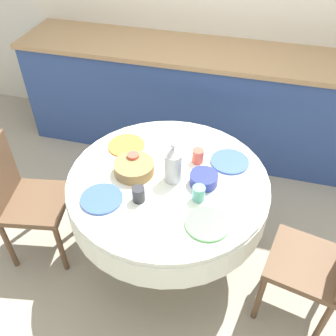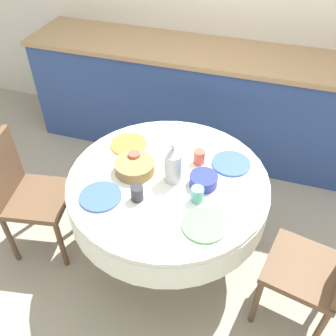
# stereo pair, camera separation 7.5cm
# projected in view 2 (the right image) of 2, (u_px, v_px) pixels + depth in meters

# --- Properties ---
(ground_plane) EXTENTS (12.00, 12.00, 0.00)m
(ground_plane) POSITION_uv_depth(u_px,v_px,m) (168.00, 253.00, 2.67)
(ground_plane) COLOR #9E937F
(kitchen_counter) EXTENTS (3.24, 0.64, 0.95)m
(kitchen_counter) POSITION_uv_depth(u_px,v_px,m) (214.00, 102.00, 3.29)
(kitchen_counter) COLOR #2D4784
(kitchen_counter) RESTS_ON ground_plane
(dining_table) EXTENTS (1.19, 1.19, 0.73)m
(dining_table) POSITION_uv_depth(u_px,v_px,m) (168.00, 194.00, 2.27)
(dining_table) COLOR tan
(dining_table) RESTS_ON ground_plane
(chair_left) EXTENTS (0.47, 0.47, 0.89)m
(chair_left) POSITION_uv_depth(u_px,v_px,m) (321.00, 269.00, 1.99)
(chair_left) COLOR brown
(chair_left) RESTS_ON ground_plane
(chair_right) EXTENTS (0.47, 0.47, 0.89)m
(chair_right) POSITION_uv_depth(u_px,v_px,m) (25.00, 191.00, 2.42)
(chair_right) COLOR brown
(chair_right) RESTS_ON ground_plane
(plate_near_left) EXTENTS (0.23, 0.23, 0.01)m
(plate_near_left) POSITION_uv_depth(u_px,v_px,m) (101.00, 196.00, 2.06)
(plate_near_left) COLOR #3856AD
(plate_near_left) RESTS_ON dining_table
(cup_near_left) EXTENTS (0.07, 0.07, 0.09)m
(cup_near_left) POSITION_uv_depth(u_px,v_px,m) (137.00, 193.00, 2.03)
(cup_near_left) COLOR #28282D
(cup_near_left) RESTS_ON dining_table
(plate_near_right) EXTENTS (0.23, 0.23, 0.01)m
(plate_near_right) POSITION_uv_depth(u_px,v_px,m) (204.00, 225.00, 1.91)
(plate_near_right) COLOR #5BA85B
(plate_near_right) RESTS_ON dining_table
(cup_near_right) EXTENTS (0.07, 0.07, 0.09)m
(cup_near_right) POSITION_uv_depth(u_px,v_px,m) (197.00, 194.00, 2.02)
(cup_near_right) COLOR #5BA39E
(cup_near_right) RESTS_ON dining_table
(plate_far_left) EXTENTS (0.23, 0.23, 0.01)m
(plate_far_left) POSITION_uv_depth(u_px,v_px,m) (129.00, 144.00, 2.41)
(plate_far_left) COLOR orange
(plate_far_left) RESTS_ON dining_table
(cup_far_left) EXTENTS (0.07, 0.07, 0.09)m
(cup_far_left) POSITION_uv_depth(u_px,v_px,m) (134.00, 159.00, 2.24)
(cup_far_left) COLOR #CC4C3D
(cup_far_left) RESTS_ON dining_table
(plate_far_right) EXTENTS (0.23, 0.23, 0.01)m
(plate_far_right) POSITION_uv_depth(u_px,v_px,m) (231.00, 163.00, 2.27)
(plate_far_right) COLOR #3856AD
(plate_far_right) RESTS_ON dining_table
(cup_far_right) EXTENTS (0.07, 0.07, 0.09)m
(cup_far_right) POSITION_uv_depth(u_px,v_px,m) (199.00, 157.00, 2.26)
(cup_far_right) COLOR #CC4C3D
(cup_far_right) RESTS_ON dining_table
(coffee_carafe) EXTENTS (0.10, 0.10, 0.26)m
(coffee_carafe) POSITION_uv_depth(u_px,v_px,m) (173.00, 164.00, 2.10)
(coffee_carafe) COLOR #B2B2B7
(coffee_carafe) RESTS_ON dining_table
(bread_basket) EXTENTS (0.24, 0.24, 0.07)m
(bread_basket) POSITION_uv_depth(u_px,v_px,m) (135.00, 167.00, 2.21)
(bread_basket) COLOR olive
(bread_basket) RESTS_ON dining_table
(fruit_bowl) EXTENTS (0.16, 0.16, 0.07)m
(fruit_bowl) POSITION_uv_depth(u_px,v_px,m) (204.00, 180.00, 2.12)
(fruit_bowl) COLOR navy
(fruit_bowl) RESTS_ON dining_table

